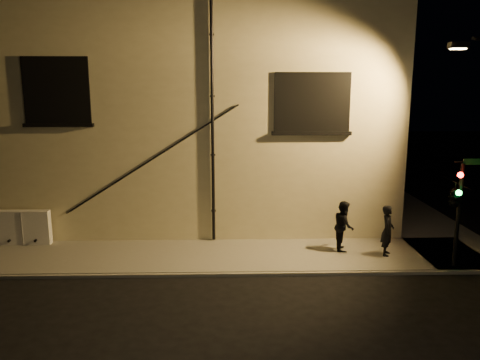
{
  "coord_description": "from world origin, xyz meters",
  "views": [
    {
      "loc": [
        -1.29,
        -13.08,
        5.52
      ],
      "look_at": [
        -0.89,
        1.8,
        2.54
      ],
      "focal_mm": 35.0,
      "sensor_mm": 36.0,
      "label": 1
    }
  ],
  "objects_px": {
    "traffic_signal": "(455,196)",
    "utility_cabinet": "(24,227)",
    "pedestrian_b": "(344,226)",
    "pedestrian_a": "(387,230)"
  },
  "relations": [
    {
      "from": "traffic_signal",
      "to": "utility_cabinet",
      "type": "bearing_deg",
      "value": 169.69
    },
    {
      "from": "utility_cabinet",
      "to": "pedestrian_b",
      "type": "relative_size",
      "value": 1.09
    },
    {
      "from": "utility_cabinet",
      "to": "traffic_signal",
      "type": "distance_m",
      "value": 14.14
    },
    {
      "from": "pedestrian_b",
      "to": "traffic_signal",
      "type": "height_order",
      "value": "traffic_signal"
    },
    {
      "from": "traffic_signal",
      "to": "pedestrian_a",
      "type": "bearing_deg",
      "value": 144.4
    },
    {
      "from": "utility_cabinet",
      "to": "pedestrian_a",
      "type": "relative_size",
      "value": 1.1
    },
    {
      "from": "utility_cabinet",
      "to": "pedestrian_a",
      "type": "bearing_deg",
      "value": -6.5
    },
    {
      "from": "pedestrian_a",
      "to": "traffic_signal",
      "type": "bearing_deg",
      "value": -103.98
    },
    {
      "from": "utility_cabinet",
      "to": "pedestrian_b",
      "type": "distance_m",
      "value": 11.0
    },
    {
      "from": "pedestrian_b",
      "to": "traffic_signal",
      "type": "bearing_deg",
      "value": -111.96
    }
  ]
}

